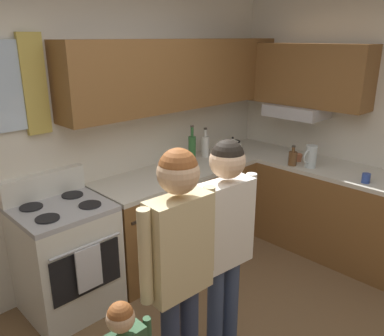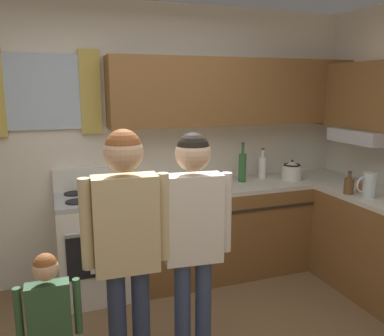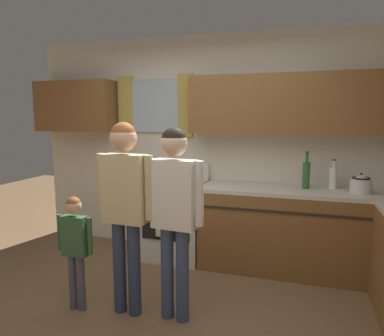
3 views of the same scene
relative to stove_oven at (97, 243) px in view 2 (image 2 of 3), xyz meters
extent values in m
cube|color=silver|center=(0.37, 0.36, 0.83)|extent=(4.60, 0.10, 2.60)
cube|color=silver|center=(-0.36, 0.29, 1.32)|extent=(0.61, 0.03, 0.64)
cube|color=gold|center=(0.03, 0.28, 1.32)|extent=(0.18, 0.04, 0.74)
cube|color=brown|center=(1.41, 0.15, 1.32)|extent=(2.50, 0.32, 0.63)
cube|color=brown|center=(2.51, -0.52, 1.28)|extent=(0.32, 1.35, 0.62)
cube|color=#B7B7BC|center=(2.45, -0.49, 0.91)|extent=(0.40, 0.60, 0.12)
cube|color=brown|center=(1.51, 0.00, -0.04)|extent=(2.31, 0.62, 0.86)
cube|color=beige|center=(1.51, 0.00, 0.41)|extent=(2.31, 0.62, 0.04)
cube|color=#2D2319|center=(1.51, -0.32, 0.25)|extent=(2.19, 0.01, 0.02)
cube|color=silver|center=(0.00, 0.00, -0.04)|extent=(0.68, 0.62, 0.86)
cube|color=black|center=(0.00, -0.32, 0.01)|extent=(0.56, 0.01, 0.36)
cylinder|color=#ADADB2|center=(0.00, -0.34, 0.23)|extent=(0.56, 0.02, 0.02)
cube|color=#ADADB2|center=(0.00, 0.00, 0.41)|extent=(0.68, 0.62, 0.04)
cube|color=silver|center=(0.00, 0.27, 0.53)|extent=(0.68, 0.08, 0.20)
cylinder|color=black|center=(-0.17, -0.14, 0.44)|extent=(0.17, 0.17, 0.01)
cylinder|color=black|center=(0.17, -0.14, 0.44)|extent=(0.17, 0.17, 0.01)
cylinder|color=black|center=(-0.17, 0.13, 0.44)|extent=(0.17, 0.17, 0.01)
cylinder|color=black|center=(0.17, 0.13, 0.44)|extent=(0.17, 0.17, 0.01)
cube|color=silver|center=(0.00, -0.35, 0.05)|extent=(0.20, 0.02, 0.34)
cylinder|color=brown|center=(2.12, -0.69, 0.50)|extent=(0.08, 0.08, 0.14)
cylinder|color=brown|center=(2.12, -0.69, 0.60)|extent=(0.03, 0.03, 0.05)
cylinder|color=#3F382D|center=(2.12, -0.69, 0.63)|extent=(0.04, 0.04, 0.02)
cylinder|color=#2D6633|center=(1.45, 0.05, 0.57)|extent=(0.08, 0.08, 0.28)
cylinder|color=#2D6633|center=(1.45, 0.05, 0.76)|extent=(0.03, 0.03, 0.10)
cylinder|color=#3F382D|center=(1.45, 0.05, 0.82)|extent=(0.03, 0.03, 0.02)
cylinder|color=white|center=(1.72, 0.13, 0.54)|extent=(0.08, 0.08, 0.22)
cylinder|color=white|center=(1.72, 0.13, 0.69)|extent=(0.03, 0.03, 0.08)
cylinder|color=#3F382D|center=(1.72, 0.13, 0.74)|extent=(0.03, 0.03, 0.02)
cylinder|color=#B76642|center=(2.29, -0.65, 0.47)|extent=(0.07, 0.07, 0.08)
torus|color=#B76642|center=(2.34, -0.65, 0.48)|extent=(0.06, 0.01, 0.06)
cylinder|color=silver|center=(1.96, -0.04, 0.50)|extent=(0.20, 0.20, 0.14)
cone|color=silver|center=(1.96, -0.04, 0.60)|extent=(0.18, 0.18, 0.05)
sphere|color=black|center=(1.96, -0.04, 0.63)|extent=(0.02, 0.02, 0.02)
cone|color=silver|center=(2.09, -0.04, 0.53)|extent=(0.09, 0.04, 0.07)
torus|color=black|center=(1.96, -0.04, 0.59)|extent=(0.17, 0.17, 0.02)
cylinder|color=silver|center=(2.20, -0.84, 0.54)|extent=(0.11, 0.11, 0.22)
torus|color=silver|center=(2.14, -0.84, 0.55)|extent=(0.14, 0.02, 0.14)
cylinder|color=#2D3856|center=(0.11, -1.29, -0.07)|extent=(0.11, 0.11, 0.79)
cylinder|color=#2D3856|center=(-0.03, -1.29, -0.07)|extent=(0.11, 0.11, 0.79)
cube|color=#D1BC8C|center=(0.04, -1.29, 0.61)|extent=(0.37, 0.17, 0.56)
cylinder|color=#D1BC8C|center=(0.25, -1.30, 0.63)|extent=(0.07, 0.07, 0.52)
cylinder|color=#D1BC8C|center=(-0.18, -1.28, 0.63)|extent=(0.07, 0.07, 0.52)
sphere|color=#DBAD84|center=(0.04, -1.29, 1.02)|extent=(0.22, 0.22, 0.22)
sphere|color=brown|center=(0.04, -1.29, 1.04)|extent=(0.20, 0.20, 0.20)
cylinder|color=#38476B|center=(0.52, -1.26, -0.08)|extent=(0.10, 0.10, 0.77)
cylinder|color=#38476B|center=(0.38, -1.25, -0.08)|extent=(0.10, 0.10, 0.77)
cube|color=white|center=(0.45, -1.25, 0.58)|extent=(0.37, 0.18, 0.55)
cylinder|color=white|center=(0.66, -1.28, 0.60)|extent=(0.07, 0.07, 0.50)
cylinder|color=white|center=(0.24, -1.23, 0.60)|extent=(0.07, 0.07, 0.50)
sphere|color=beige|center=(0.45, -1.25, 0.98)|extent=(0.21, 0.21, 0.21)
sphere|color=black|center=(0.45, -1.25, 1.01)|extent=(0.20, 0.20, 0.20)
cube|color=#335938|center=(-0.40, -1.37, 0.19)|extent=(0.22, 0.10, 0.34)
cylinder|color=#335938|center=(-0.25, -1.37, 0.20)|extent=(0.04, 0.04, 0.32)
cylinder|color=#335938|center=(-0.55, -1.37, 0.20)|extent=(0.04, 0.04, 0.32)
sphere|color=#DBAD84|center=(-0.40, -1.37, 0.45)|extent=(0.13, 0.13, 0.13)
sphere|color=brown|center=(-0.40, -1.37, 0.47)|extent=(0.12, 0.12, 0.12)
camera|label=1|loc=(-1.19, -2.64, 1.66)|focal=36.64mm
camera|label=2|loc=(-0.33, -3.40, 1.36)|focal=36.96mm
camera|label=3|loc=(1.39, -3.80, 1.18)|focal=32.98mm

